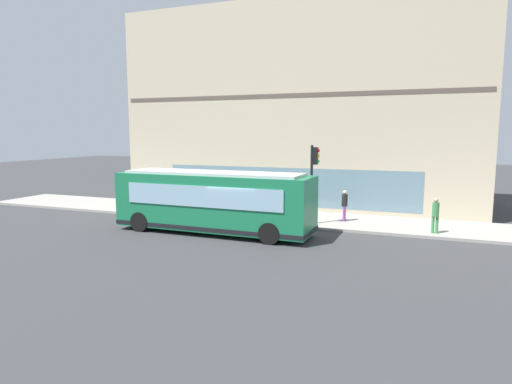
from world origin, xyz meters
name	(u,v)px	position (x,y,z in m)	size (l,w,h in m)	color
ground	(241,236)	(0.00, 0.00, 0.00)	(120.00, 120.00, 0.00)	#38383A
sidewalk_curb	(273,217)	(4.87, 0.00, 0.07)	(4.55, 40.00, 0.15)	#9E9991
building_corner	(304,110)	(11.40, 0.00, 6.59)	(8.56, 23.42, 13.19)	beige
city_bus_nearside	(213,202)	(0.16, 1.56, 1.55)	(2.74, 10.08, 3.07)	#197247
traffic_light_near_corner	(314,170)	(3.30, -2.76, 3.06)	(0.32, 0.49, 4.18)	black
fire_hydrant	(304,208)	(6.05, -1.56, 0.51)	(0.35, 0.35, 0.74)	gold
pedestrian_near_hydrant	(345,203)	(4.76, -4.16, 1.13)	(0.32, 0.32, 1.71)	#8C3F8C
pedestrian_walking_along_curb	(435,213)	(3.32, -8.77, 1.15)	(0.32, 0.32, 1.73)	#3F8C4C
pedestrian_by_light_pole	(292,201)	(4.44, -1.23, 1.15)	(0.32, 0.32, 1.73)	#3F8C4C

